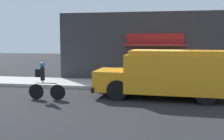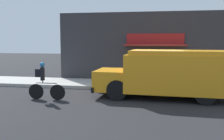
# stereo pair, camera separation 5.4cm
# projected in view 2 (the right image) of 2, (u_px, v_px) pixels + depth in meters

# --- Properties ---
(ground_plane) EXTENTS (70.00, 70.00, 0.00)m
(ground_plane) POSITION_uv_depth(u_px,v_px,m) (157.00, 92.00, 13.39)
(ground_plane) COLOR #232326
(sidewalk) EXTENTS (28.00, 2.71, 0.17)m
(sidewalk) POSITION_uv_depth(u_px,v_px,m) (158.00, 86.00, 14.71)
(sidewalk) COLOR #ADAAA3
(sidewalk) RESTS_ON ground_plane
(storefront) EXTENTS (12.57, 1.13, 4.35)m
(storefront) POSITION_uv_depth(u_px,v_px,m) (158.00, 47.00, 15.93)
(storefront) COLOR #2D2D33
(storefront) RESTS_ON ground_plane
(school_bus) EXTENTS (6.05, 2.71, 2.18)m
(school_bus) POSITION_uv_depth(u_px,v_px,m) (168.00, 73.00, 11.80)
(school_bus) COLOR orange
(school_bus) RESTS_ON ground_plane
(cyclist) EXTENTS (1.70, 0.22, 1.67)m
(cyclist) POSITION_uv_depth(u_px,v_px,m) (44.00, 82.00, 11.57)
(cyclist) COLOR black
(cyclist) RESTS_ON ground_plane
(trash_bin) EXTENTS (0.46, 0.46, 0.77)m
(trash_bin) POSITION_uv_depth(u_px,v_px,m) (126.00, 76.00, 15.33)
(trash_bin) COLOR slate
(trash_bin) RESTS_ON sidewalk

